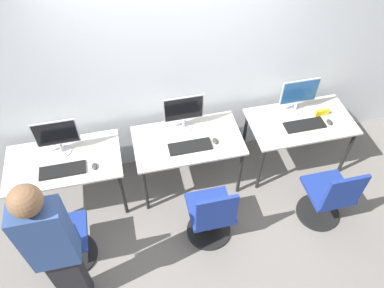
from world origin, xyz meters
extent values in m
plane|color=slate|center=(0.00, 0.00, 0.00)|extent=(20.00, 20.00, 0.00)
cube|color=silver|center=(0.00, 0.79, 1.40)|extent=(12.00, 0.05, 2.80)
cube|color=#BCB7AD|center=(-1.31, 0.33, 0.72)|extent=(1.17, 0.67, 0.02)
cylinder|color=black|center=(-1.85, 0.05, 0.35)|extent=(0.04, 0.04, 0.70)
cylinder|color=black|center=(-0.78, 0.05, 0.35)|extent=(0.04, 0.04, 0.70)
cylinder|color=black|center=(-1.85, 0.62, 0.35)|extent=(0.04, 0.04, 0.70)
cylinder|color=black|center=(-0.78, 0.62, 0.35)|extent=(0.04, 0.04, 0.70)
cylinder|color=#B2B2B7|center=(-1.31, 0.46, 0.74)|extent=(0.18, 0.18, 0.01)
cylinder|color=#B2B2B7|center=(-1.31, 0.46, 0.80)|extent=(0.04, 0.04, 0.12)
cube|color=#B2B2B7|center=(-1.31, 0.47, 1.00)|extent=(0.43, 0.01, 0.31)
cube|color=black|center=(-1.31, 0.46, 1.00)|extent=(0.41, 0.01, 0.28)
cube|color=black|center=(-1.31, 0.20, 0.74)|extent=(0.46, 0.17, 0.02)
ellipsoid|color=#333333|center=(-1.00, 0.18, 0.75)|extent=(0.06, 0.09, 0.03)
cylinder|color=black|center=(-1.37, -0.36, 0.01)|extent=(0.48, 0.48, 0.03)
cylinder|color=black|center=(-1.37, -0.36, 0.23)|extent=(0.04, 0.04, 0.40)
cube|color=navy|center=(-1.37, -0.36, 0.45)|extent=(0.44, 0.44, 0.05)
cube|color=navy|center=(-1.37, -0.56, 0.70)|extent=(0.40, 0.04, 0.44)
cube|color=#232328|center=(-1.32, -0.78, 0.41)|extent=(0.25, 0.16, 0.82)
cube|color=navy|center=(-1.32, -0.78, 1.18)|extent=(0.36, 0.20, 0.71)
sphere|color=brown|center=(-1.32, -0.78, 1.65)|extent=(0.23, 0.23, 0.23)
cube|color=#BCB7AD|center=(0.00, 0.33, 0.72)|extent=(1.17, 0.67, 0.02)
cylinder|color=black|center=(-0.54, 0.05, 0.35)|extent=(0.04, 0.04, 0.70)
cylinder|color=black|center=(0.54, 0.05, 0.35)|extent=(0.04, 0.04, 0.70)
cylinder|color=black|center=(-0.54, 0.62, 0.35)|extent=(0.04, 0.04, 0.70)
cylinder|color=black|center=(0.54, 0.62, 0.35)|extent=(0.04, 0.04, 0.70)
cylinder|color=#B2B2B7|center=(0.00, 0.53, 0.74)|extent=(0.18, 0.18, 0.01)
cylinder|color=#B2B2B7|center=(0.00, 0.53, 0.80)|extent=(0.04, 0.04, 0.12)
cube|color=#B2B2B7|center=(0.00, 0.54, 1.00)|extent=(0.43, 0.01, 0.31)
cube|color=black|center=(0.00, 0.53, 1.00)|extent=(0.41, 0.01, 0.28)
cube|color=black|center=(0.00, 0.22, 0.74)|extent=(0.46, 0.17, 0.02)
ellipsoid|color=#333333|center=(0.28, 0.24, 0.75)|extent=(0.06, 0.09, 0.03)
cylinder|color=black|center=(0.07, -0.39, 0.01)|extent=(0.48, 0.48, 0.03)
cylinder|color=black|center=(0.07, -0.39, 0.23)|extent=(0.04, 0.04, 0.40)
cube|color=navy|center=(0.07, -0.39, 0.45)|extent=(0.44, 0.44, 0.05)
cube|color=navy|center=(0.07, -0.59, 0.70)|extent=(0.40, 0.04, 0.44)
cube|color=#BCB7AD|center=(1.31, 0.33, 0.72)|extent=(1.17, 0.67, 0.02)
cylinder|color=black|center=(0.78, 0.05, 0.35)|extent=(0.04, 0.04, 0.70)
cylinder|color=black|center=(1.85, 0.05, 0.35)|extent=(0.04, 0.04, 0.70)
cylinder|color=black|center=(0.78, 0.62, 0.35)|extent=(0.04, 0.04, 0.70)
cylinder|color=black|center=(1.85, 0.62, 0.35)|extent=(0.04, 0.04, 0.70)
cylinder|color=#B2B2B7|center=(1.31, 0.52, 0.74)|extent=(0.18, 0.18, 0.01)
cylinder|color=#B2B2B7|center=(1.31, 0.52, 0.80)|extent=(0.04, 0.04, 0.12)
cube|color=#B2B2B7|center=(1.31, 0.52, 1.00)|extent=(0.43, 0.01, 0.31)
cube|color=navy|center=(1.31, 0.52, 1.00)|extent=(0.41, 0.01, 0.28)
cube|color=black|center=(1.31, 0.25, 0.74)|extent=(0.46, 0.17, 0.02)
ellipsoid|color=#333333|center=(1.60, 0.23, 0.75)|extent=(0.06, 0.09, 0.03)
cylinder|color=black|center=(1.33, -0.45, 0.01)|extent=(0.48, 0.48, 0.03)
cylinder|color=black|center=(1.33, -0.45, 0.23)|extent=(0.04, 0.04, 0.40)
cube|color=navy|center=(1.33, -0.45, 0.45)|extent=(0.44, 0.44, 0.05)
cube|color=navy|center=(1.33, -0.65, 0.70)|extent=(0.40, 0.04, 0.44)
cube|color=yellow|center=(1.57, 0.37, 0.77)|extent=(0.16, 0.03, 0.08)
camera|label=1|loc=(-0.56, -2.32, 3.70)|focal=35.00mm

